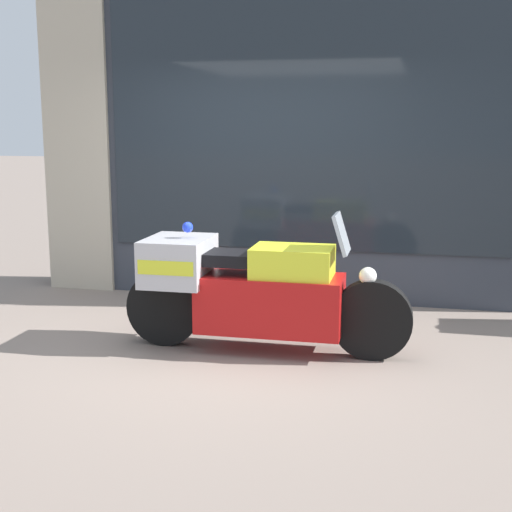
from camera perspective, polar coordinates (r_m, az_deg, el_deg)
The scene contains 4 objects.
ground_plane at distance 5.91m, azimuth -2.43°, elevation -7.57°, with size 60.00×60.00×0.00m, color gray.
shop_building at distance 7.63m, azimuth -0.99°, elevation 10.75°, with size 5.09×0.55×3.70m.
window_display at distance 7.66m, azimuth 3.78°, elevation 0.04°, with size 3.89×0.30×1.78m.
paramedic_motorcycle at distance 5.79m, azimuth -0.59°, elevation -2.54°, with size 2.36×0.65×1.15m.
Camera 1 is at (1.52, -5.41, 1.85)m, focal length 50.00 mm.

